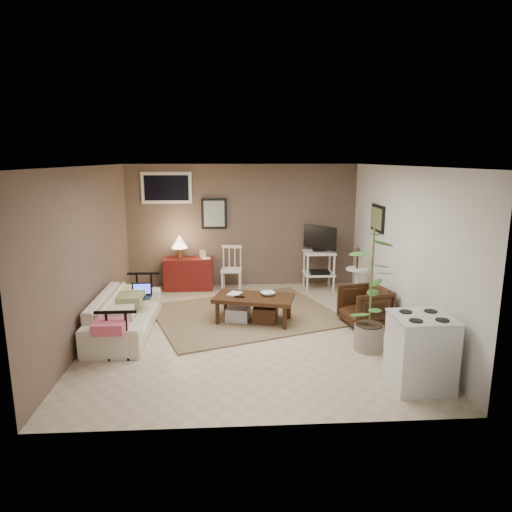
{
  "coord_description": "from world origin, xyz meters",
  "views": [
    {
      "loc": [
        -0.27,
        -6.41,
        2.5
      ],
      "look_at": [
        0.14,
        0.35,
        1.05
      ],
      "focal_mm": 32.0,
      "sensor_mm": 36.0,
      "label": 1
    }
  ],
  "objects": [
    {
      "name": "rug",
      "position": [
        -0.01,
        0.64,
        0.01
      ],
      "size": [
        3.36,
        3.02,
        0.03
      ],
      "primitive_type": "cube",
      "rotation": [
        0.0,
        0.0,
        0.34
      ],
      "color": "#7D6048",
      "rests_on": "floor"
    },
    {
      "name": "red_console",
      "position": [
        -1.07,
        2.24,
        0.37
      ],
      "size": [
        0.93,
        0.41,
        1.08
      ],
      "color": "maroon",
      "rests_on": "floor"
    },
    {
      "name": "bowl",
      "position": [
        0.32,
        0.33,
        0.54
      ],
      "size": [
        0.22,
        0.1,
        0.22
      ],
      "primitive_type": "imported",
      "rotation": [
        0.0,
        0.0,
        0.21
      ],
      "color": "#3C2410",
      "rests_on": "coffee_table"
    },
    {
      "name": "side_table",
      "position": [
        1.97,
        1.25,
        0.63
      ],
      "size": [
        0.38,
        0.38,
        1.02
      ],
      "color": "white",
      "rests_on": "floor"
    },
    {
      "name": "sofa_pillows",
      "position": [
        -1.75,
        -0.22,
        0.47
      ],
      "size": [
        0.38,
        1.88,
        0.13
      ],
      "primitive_type": null,
      "color": "beige",
      "rests_on": "sofa"
    },
    {
      "name": "book_table",
      "position": [
        -0.27,
        0.45,
        0.55
      ],
      "size": [
        0.17,
        0.09,
        0.25
      ],
      "primitive_type": "imported",
      "rotation": [
        0.0,
        0.0,
        -0.43
      ],
      "color": "#3C2410",
      "rests_on": "coffee_table"
    },
    {
      "name": "floor",
      "position": [
        0.0,
        0.0,
        0.0
      ],
      "size": [
        5.0,
        5.0,
        0.0
      ],
      "primitive_type": "plane",
      "color": "#C1B293",
      "rests_on": "ground"
    },
    {
      "name": "laptop",
      "position": [
        -1.61,
        0.35,
        0.5
      ],
      "size": [
        0.3,
        0.22,
        0.21
      ],
      "color": "black",
      "rests_on": "sofa"
    },
    {
      "name": "tv_stand",
      "position": [
        1.47,
        2.12,
        0.66
      ],
      "size": [
        0.58,
        0.59,
        1.24
      ],
      "color": "white",
      "rests_on": "floor"
    },
    {
      "name": "armchair",
      "position": [
        1.79,
        0.09,
        0.33
      ],
      "size": [
        0.72,
        0.76,
        0.66
      ],
      "primitive_type": "imported",
      "rotation": [
        0.0,
        0.0,
        -1.34
      ],
      "color": "#331E0E",
      "rests_on": "floor"
    },
    {
      "name": "art_back",
      "position": [
        -0.55,
        2.48,
        1.45
      ],
      "size": [
        0.5,
        0.03,
        0.6
      ],
      "primitive_type": "cube",
      "color": "black"
    },
    {
      "name": "book_console",
      "position": [
        -0.78,
        2.13,
        0.72
      ],
      "size": [
        0.15,
        0.04,
        0.2
      ],
      "primitive_type": "imported",
      "rotation": [
        0.0,
        0.0,
        0.17
      ],
      "color": "#3C2410",
      "rests_on": "red_console"
    },
    {
      "name": "spindle_chair",
      "position": [
        -0.23,
        2.11,
        0.4
      ],
      "size": [
        0.42,
        0.42,
        0.86
      ],
      "color": "white",
      "rests_on": "floor"
    },
    {
      "name": "potted_plant",
      "position": [
        1.57,
        -0.81,
        0.91
      ],
      "size": [
        0.43,
        0.43,
        1.7
      ],
      "color": "gray",
      "rests_on": "floor"
    },
    {
      "name": "coffee_table",
      "position": [
        0.09,
        0.3,
        0.25
      ],
      "size": [
        1.32,
        0.91,
        0.45
      ],
      "color": "#3C2410",
      "rests_on": "floor"
    },
    {
      "name": "stove",
      "position": [
        1.83,
        -1.84,
        0.42
      ],
      "size": [
        0.64,
        0.6,
        0.84
      ],
      "color": "silver",
      "rests_on": "floor"
    },
    {
      "name": "window",
      "position": [
        -1.45,
        2.48,
        1.95
      ],
      "size": [
        0.96,
        0.03,
        0.6
      ],
      "primitive_type": "cube",
      "color": "white"
    },
    {
      "name": "art_right",
      "position": [
        2.23,
        1.05,
        1.52
      ],
      "size": [
        0.03,
        0.6,
        0.45
      ],
      "primitive_type": "cube",
      "color": "black"
    },
    {
      "name": "sofa_end_rails",
      "position": [
        -1.69,
        0.01,
        0.33
      ],
      "size": [
        0.53,
        1.97,
        0.66
      ],
      "primitive_type": null,
      "color": "black",
      "rests_on": "floor"
    },
    {
      "name": "sofa",
      "position": [
        -1.8,
        0.01,
        0.39
      ],
      "size": [
        0.58,
        1.97,
        0.77
      ],
      "primitive_type": "imported",
      "rotation": [
        0.0,
        0.0,
        1.57
      ],
      "color": "#ECE6CC",
      "rests_on": "floor"
    }
  ]
}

